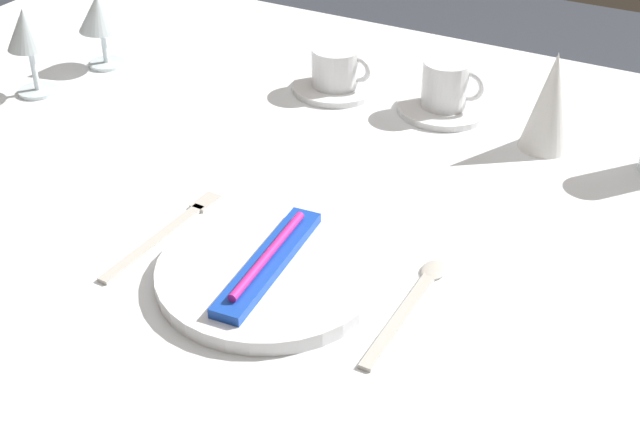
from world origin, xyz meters
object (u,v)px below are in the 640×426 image
wine_glass_left (100,16)px  napkin_folded (551,101)px  fork_outer (168,231)px  spoon_soup (415,297)px  coffee_cup_left (447,84)px  wine_glass_centre (27,34)px  dinner_plate (269,273)px  toothbrush_package (269,261)px  coffee_cup_right (337,67)px

wine_glass_left → napkin_folded: bearing=5.6°
fork_outer → wine_glass_left: 0.54m
fork_outer → spoon_soup: spoon_soup is taller
coffee_cup_left → napkin_folded: bearing=-13.2°
wine_glass_centre → napkin_folded: napkin_folded is taller
spoon_soup → coffee_cup_left: bearing=107.5°
napkin_folded → dinner_plate: bearing=-112.3°
fork_outer → spoon_soup: size_ratio=1.05×
coffee_cup_left → wine_glass_centre: size_ratio=0.69×
coffee_cup_left → wine_glass_centre: wine_glass_centre is taller
toothbrush_package → wine_glass_centre: wine_glass_centre is taller
fork_outer → wine_glass_left: wine_glass_left is taller
coffee_cup_left → dinner_plate: bearing=-92.2°
toothbrush_package → spoon_soup: 0.17m
toothbrush_package → wine_glass_centre: 0.63m
wine_glass_left → napkin_folded: napkin_folded is taller
coffee_cup_right → napkin_folded: 0.35m
wine_glass_centre → napkin_folded: size_ratio=0.97×
spoon_soup → coffee_cup_right: bearing=126.6°
fork_outer → wine_glass_centre: wine_glass_centre is taller
toothbrush_package → spoon_soup: bearing=16.1°
wine_glass_left → napkin_folded: (0.74, 0.07, -0.02)m
coffee_cup_left → coffee_cup_right: (-0.18, -0.01, -0.01)m
toothbrush_package → coffee_cup_right: coffee_cup_right is taller
dinner_plate → wine_glass_left: bearing=145.8°
wine_glass_centre → wine_glass_left: wine_glass_centre is taller
fork_outer → coffee_cup_right: (-0.01, 0.46, 0.04)m
spoon_soup → napkin_folded: bearing=86.2°
dinner_plate → coffee_cup_right: 0.51m
coffee_cup_left → napkin_folded: napkin_folded is taller
coffee_cup_left → coffee_cup_right: 0.18m
fork_outer → wine_glass_centre: size_ratio=1.52×
coffee_cup_left → coffee_cup_right: bearing=-176.2°
spoon_soup → fork_outer: bearing=-175.4°
toothbrush_package → coffee_cup_right: bearing=108.8°
coffee_cup_right → napkin_folded: (0.35, -0.03, 0.03)m
dinner_plate → napkin_folded: bearing=67.7°
dinner_plate → toothbrush_package: 0.02m
coffee_cup_right → coffee_cup_left: bearing=3.8°
dinner_plate → coffee_cup_left: bearing=87.8°
spoon_soup → coffee_cup_left: (-0.14, 0.44, 0.04)m
coffee_cup_right → napkin_folded: bearing=-4.4°
toothbrush_package → napkin_folded: size_ratio=1.47×
fork_outer → coffee_cup_left: bearing=69.6°
dinner_plate → toothbrush_package: bearing=76.0°
dinner_plate → coffee_cup_left: 0.49m
wine_glass_left → toothbrush_package: bearing=-34.2°
toothbrush_package → fork_outer: size_ratio=1.00×
napkin_folded → fork_outer: bearing=-128.4°
wine_glass_centre → wine_glass_left: (0.03, 0.14, -0.01)m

